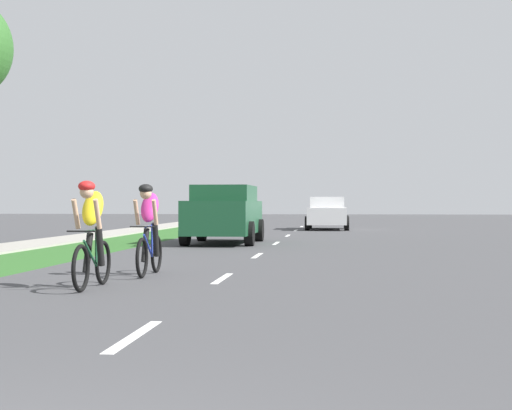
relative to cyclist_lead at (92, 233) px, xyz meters
The scene contains 8 objects.
ground_plane 11.83m from the cyclist_lead, 81.78° to the left, with size 120.00×120.00×0.00m, color #424244.
grass_verge 12.16m from the cyclist_lead, 105.73° to the left, with size 2.43×70.00×0.01m, color #2D6026.
sidewalk_concrete 12.90m from the cyclist_lead, 114.91° to the left, with size 1.84×70.00×0.10m, color #9E998E.
lane_markings_center 15.79m from the cyclist_lead, 83.86° to the left, with size 0.12×52.20×0.01m.
cyclist_lead is the anchor object (origin of this frame).
cyclist_trailing 2.12m from the cyclist_lead, 80.62° to the left, with size 0.42×1.72×1.58m.
suv_dark_green 12.73m from the cyclist_lead, 89.58° to the left, with size 2.15×4.70×1.79m.
sedan_white 25.58m from the cyclist_lead, 83.06° to the left, with size 1.98×4.30×1.52m.
Camera 1 is at (1.92, -2.81, 1.27)m, focal length 54.75 mm.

